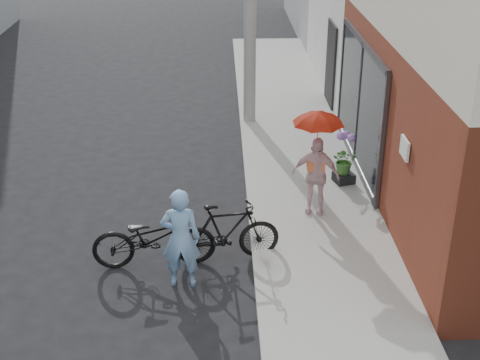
{
  "coord_description": "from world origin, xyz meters",
  "views": [
    {
      "loc": [
        0.41,
        -8.92,
        5.71
      ],
      "look_at": [
        0.71,
        0.67,
        1.1
      ],
      "focal_mm": 50.0,
      "sensor_mm": 36.0,
      "label": 1
    }
  ],
  "objects_px": {
    "bike_right": "(227,232)",
    "planter": "(344,177)",
    "bike_left": "(154,237)",
    "kimono_woman": "(315,175)",
    "officer": "(181,238)"
  },
  "relations": [
    {
      "from": "officer",
      "to": "bike_left",
      "type": "relative_size",
      "value": 0.83
    },
    {
      "from": "bike_right",
      "to": "planter",
      "type": "relative_size",
      "value": 4.74
    },
    {
      "from": "bike_left",
      "to": "kimono_woman",
      "type": "height_order",
      "value": "kimono_woman"
    },
    {
      "from": "bike_right",
      "to": "kimono_woman",
      "type": "bearing_deg",
      "value": -57.62
    },
    {
      "from": "bike_left",
      "to": "kimono_woman",
      "type": "relative_size",
      "value": 1.36
    },
    {
      "from": "bike_left",
      "to": "planter",
      "type": "relative_size",
      "value": 5.42
    },
    {
      "from": "officer",
      "to": "planter",
      "type": "xyz_separation_m",
      "value": [
        2.95,
        3.16,
        -0.57
      ]
    },
    {
      "from": "bike_left",
      "to": "planter",
      "type": "xyz_separation_m",
      "value": [
        3.39,
        2.63,
        -0.28
      ]
    },
    {
      "from": "planter",
      "to": "bike_right",
      "type": "bearing_deg",
      "value": -132.07
    },
    {
      "from": "officer",
      "to": "bike_left",
      "type": "xyz_separation_m",
      "value": [
        -0.45,
        0.53,
        -0.29
      ]
    },
    {
      "from": "officer",
      "to": "kimono_woman",
      "type": "relative_size",
      "value": 1.13
    },
    {
      "from": "bike_right",
      "to": "planter",
      "type": "bearing_deg",
      "value": -51.27
    },
    {
      "from": "officer",
      "to": "planter",
      "type": "distance_m",
      "value": 4.36
    },
    {
      "from": "bike_left",
      "to": "bike_right",
      "type": "distance_m",
      "value": 1.13
    },
    {
      "from": "bike_left",
      "to": "kimono_woman",
      "type": "distance_m",
      "value": 3.07
    }
  ]
}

